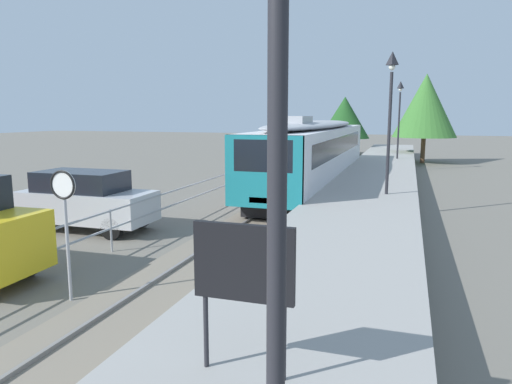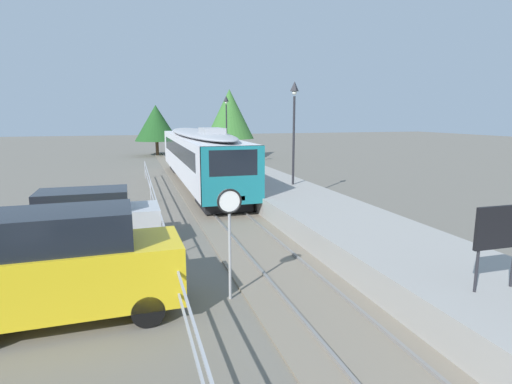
# 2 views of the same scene
# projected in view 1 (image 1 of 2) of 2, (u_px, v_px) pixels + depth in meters

# --- Properties ---
(ground_plane) EXTENTS (160.00, 160.00, 0.00)m
(ground_plane) POSITION_uv_depth(u_px,v_px,m) (239.00, 196.00, 22.94)
(ground_plane) COLOR #6B665B
(track_rails) EXTENTS (3.20, 60.00, 0.14)m
(track_rails) POSITION_uv_depth(u_px,v_px,m) (299.00, 199.00, 22.02)
(track_rails) COLOR slate
(track_rails) RESTS_ON ground
(commuter_train) EXTENTS (2.82, 19.30, 3.74)m
(commuter_train) POSITION_uv_depth(u_px,v_px,m) (315.00, 149.00, 25.16)
(commuter_train) COLOR silver
(commuter_train) RESTS_ON track_rails
(station_platform) EXTENTS (3.90, 60.00, 0.90)m
(station_platform) POSITION_uv_depth(u_px,v_px,m) (371.00, 194.00, 20.96)
(station_platform) COLOR #999691
(station_platform) RESTS_ON ground
(platform_lamp_mid_platform) EXTENTS (0.34, 0.34, 5.35)m
(platform_lamp_mid_platform) POSITION_uv_depth(u_px,v_px,m) (391.00, 96.00, 17.57)
(platform_lamp_mid_platform) COLOR #232328
(platform_lamp_mid_platform) RESTS_ON station_platform
(platform_lamp_far_end) EXTENTS (0.34, 0.34, 5.35)m
(platform_lamp_far_end) POSITION_uv_depth(u_px,v_px,m) (400.00, 105.00, 32.55)
(platform_lamp_far_end) COLOR #232328
(platform_lamp_far_end) RESTS_ON station_platform
(platform_notice_board) EXTENTS (1.20, 0.08, 1.80)m
(platform_notice_board) POSITION_uv_depth(u_px,v_px,m) (244.00, 268.00, 5.34)
(platform_notice_board) COLOR #232328
(platform_notice_board) RESTS_ON station_platform
(speed_limit_sign) EXTENTS (0.61, 0.10, 2.81)m
(speed_limit_sign) POSITION_uv_depth(u_px,v_px,m) (64.00, 203.00, 9.68)
(speed_limit_sign) COLOR #9EA0A5
(speed_limit_sign) RESTS_ON ground
(carpark_fence) EXTENTS (0.06, 36.06, 1.25)m
(carpark_fence) POSITION_uv_depth(u_px,v_px,m) (110.00, 221.00, 13.50)
(carpark_fence) COLOR #9EA0A5
(carpark_fence) RESTS_ON ground
(parked_suv_silver) EXTENTS (4.62, 1.94, 2.04)m
(parked_suv_silver) POSITION_uv_depth(u_px,v_px,m) (86.00, 200.00, 16.02)
(parked_suv_silver) COLOR #B7BABF
(parked_suv_silver) RESTS_ON ground
(tree_behind_carpark) EXTENTS (5.12, 5.12, 7.27)m
(tree_behind_carpark) POSITION_uv_depth(u_px,v_px,m) (425.00, 106.00, 38.34)
(tree_behind_carpark) COLOR brown
(tree_behind_carpark) RESTS_ON ground
(tree_behind_station_far) EXTENTS (4.90, 4.90, 5.74)m
(tree_behind_station_far) POSITION_uv_depth(u_px,v_px,m) (345.00, 118.00, 46.11)
(tree_behind_station_far) COLOR brown
(tree_behind_station_far) RESTS_ON ground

